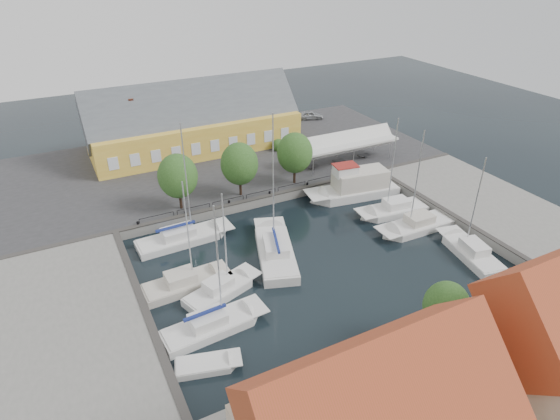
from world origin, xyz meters
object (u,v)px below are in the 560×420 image
object	(u,v)px
warehouse	(190,125)
east_boat_b	(416,227)
east_boat_c	(470,253)
launch_sw	(207,366)
car_red	(176,176)
west_boat_b	(185,285)
trawler	(355,188)
west_boat_c	(222,291)
tent_canopy	(346,143)
center_sailboat	(275,252)
east_boat_a	(393,211)
launch_nw	(180,235)
car_silver	(310,115)
west_boat_a	(183,239)
west_boat_d	(213,327)

from	to	relation	value
warehouse	east_boat_b	size ratio (longest dim) A/B	2.45
east_boat_c	launch_sw	size ratio (longest dim) A/B	2.11
car_red	west_boat_b	size ratio (longest dim) A/B	0.37
trawler	launch_sw	world-z (taller)	trawler
car_red	west_boat_c	world-z (taller)	west_boat_c
tent_canopy	car_red	distance (m)	22.05
center_sailboat	west_boat_b	size ratio (longest dim) A/B	1.35
east_boat_a	warehouse	bearing A→B (deg)	119.17
car_red	launch_nw	distance (m)	11.28
car_silver	east_boat_b	bearing A→B (deg)	-170.86
warehouse	east_boat_a	distance (m)	30.41
car_red	east_boat_c	bearing A→B (deg)	-59.35
car_red	east_boat_c	size ratio (longest dim) A/B	0.38
east_boat_b	west_boat_b	xyz separation A→B (m)	(-24.40, 1.63, -0.00)
east_boat_c	west_boat_c	size ratio (longest dim) A/B	1.05
west_boat_a	launch_sw	bearing A→B (deg)	-101.06
trawler	west_boat_a	bearing A→B (deg)	-178.93
east_boat_a	west_boat_a	bearing A→B (deg)	167.49
east_boat_a	west_boat_b	world-z (taller)	east_boat_a
tent_canopy	west_boat_a	xyz separation A→B (m)	(-24.41, -7.46, -3.41)
center_sailboat	east_boat_c	xyz separation A→B (m)	(16.63, -8.54, -0.10)
warehouse	car_silver	world-z (taller)	warehouse
launch_nw	center_sailboat	bearing A→B (deg)	-46.40
west_boat_d	car_silver	bearing A→B (deg)	50.97
west_boat_b	east_boat_a	bearing A→B (deg)	5.04
east_boat_a	east_boat_c	size ratio (longest dim) A/B	1.11
west_boat_c	launch_sw	world-z (taller)	west_boat_c
center_sailboat	launch_sw	xyz separation A→B (m)	(-10.41, -10.15, -0.27)
west_boat_c	east_boat_a	bearing A→B (deg)	11.41
west_boat_a	warehouse	bearing A→B (deg)	69.88
trawler	launch_nw	world-z (taller)	trawler
tent_canopy	trawler	bearing A→B (deg)	-114.85
car_silver	west_boat_c	distance (m)	44.62
west_boat_c	center_sailboat	bearing A→B (deg)	24.79
east_boat_c	west_boat_b	distance (m)	26.92
car_red	launch_nw	size ratio (longest dim) A/B	0.87
west_boat_c	west_boat_d	xyz separation A→B (m)	(-2.14, -3.73, 0.01)
car_silver	launch_sw	bearing A→B (deg)	162.37
car_red	west_boat_d	size ratio (longest dim) A/B	0.35
tent_canopy	launch_nw	bearing A→B (deg)	-165.49
tent_canopy	west_boat_c	xyz separation A→B (m)	(-23.86, -16.88, -3.42)
car_red	launch_sw	world-z (taller)	car_red
tent_canopy	east_boat_a	distance (m)	13.05
car_red	west_boat_b	xyz separation A→B (m)	(-4.89, -19.10, -1.39)
car_silver	west_boat_b	distance (m)	44.62
west_boat_a	west_boat_d	distance (m)	13.25
tent_canopy	east_boat_a	world-z (taller)	east_boat_a
car_red	launch_nw	world-z (taller)	car_red
east_boat_b	west_boat_d	bearing A→B (deg)	-169.68
east_boat_b	west_boat_c	bearing A→B (deg)	-178.31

